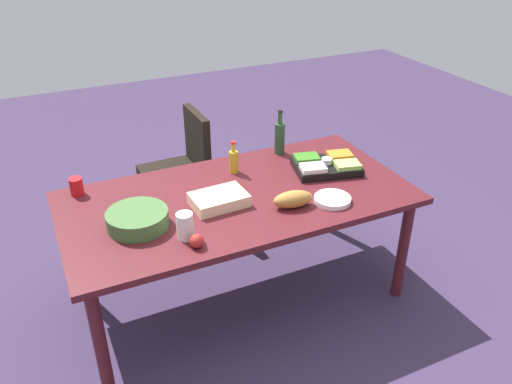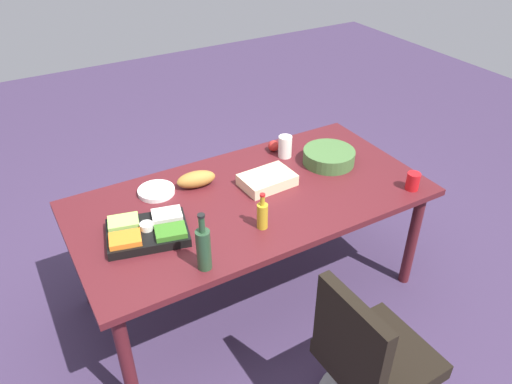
% 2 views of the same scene
% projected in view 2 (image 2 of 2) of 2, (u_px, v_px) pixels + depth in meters
% --- Properties ---
extents(ground_plane, '(10.00, 10.00, 0.00)m').
position_uv_depth(ground_plane, '(252.00, 290.00, 3.38)').
color(ground_plane, '#3C2D4C').
extents(conference_table, '(2.12, 1.07, 0.78)m').
position_uv_depth(conference_table, '(251.00, 206.00, 2.99)').
color(conference_table, '#4F171D').
rests_on(conference_table, ground).
extents(office_chair, '(0.56, 0.56, 0.92)m').
position_uv_depth(office_chair, '(369.00, 371.00, 2.43)').
color(office_chair, gray).
rests_on(office_chair, ground).
extents(salad_bowl, '(0.36, 0.36, 0.09)m').
position_uv_depth(salad_bowl, '(329.00, 157.00, 3.25)').
color(salad_bowl, '#416734').
rests_on(salad_bowl, conference_table).
extents(mayo_jar, '(0.11, 0.11, 0.15)m').
position_uv_depth(mayo_jar, '(285.00, 147.00, 3.30)').
color(mayo_jar, white).
rests_on(mayo_jar, conference_table).
extents(veggie_tray, '(0.48, 0.39, 0.09)m').
position_uv_depth(veggie_tray, '(147.00, 231.00, 2.61)').
color(veggie_tray, black).
rests_on(veggie_tray, conference_table).
extents(sheet_cake, '(0.33, 0.23, 0.07)m').
position_uv_depth(sheet_cake, '(267.00, 180.00, 3.03)').
color(sheet_cake, beige).
rests_on(sheet_cake, conference_table).
extents(dressing_bottle, '(0.07, 0.07, 0.22)m').
position_uv_depth(dressing_bottle, '(262.00, 215.00, 2.65)').
color(dressing_bottle, gold).
rests_on(dressing_bottle, conference_table).
extents(red_solo_cup, '(0.10, 0.10, 0.11)m').
position_uv_depth(red_solo_cup, '(413.00, 181.00, 2.98)').
color(red_solo_cup, red).
rests_on(red_solo_cup, conference_table).
extents(bread_loaf, '(0.25, 0.14, 0.10)m').
position_uv_depth(bread_loaf, '(196.00, 179.00, 3.01)').
color(bread_loaf, '#A97231').
rests_on(bread_loaf, conference_table).
extents(paper_plate_stack, '(0.22, 0.22, 0.03)m').
position_uv_depth(paper_plate_stack, '(156.00, 191.00, 2.96)').
color(paper_plate_stack, white).
rests_on(paper_plate_stack, conference_table).
extents(wine_bottle, '(0.09, 0.09, 0.32)m').
position_uv_depth(wine_bottle, '(204.00, 248.00, 2.36)').
color(wine_bottle, '#25442A').
rests_on(wine_bottle, conference_table).
extents(apple_red, '(0.08, 0.08, 0.08)m').
position_uv_depth(apple_red, '(274.00, 146.00, 3.39)').
color(apple_red, '#B52623').
rests_on(apple_red, conference_table).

